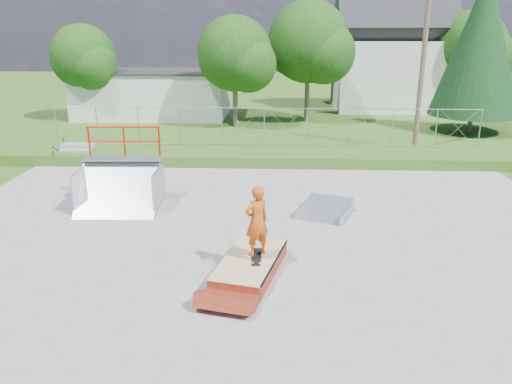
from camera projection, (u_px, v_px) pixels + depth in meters
ground at (253, 246)px, 13.95m from camera, size 120.00×120.00×0.00m
concrete_pad at (253, 245)px, 13.94m from camera, size 20.00×16.00×0.04m
grass_berm at (264, 156)px, 22.90m from camera, size 24.00×3.00×0.50m
grind_box at (250, 266)px, 12.32m from camera, size 1.87×2.87×0.39m
quarter_pipe at (118, 172)px, 16.38m from camera, size 2.70×2.32×2.62m
flat_bank_ramp at (325, 210)px, 16.08m from camera, size 1.97×2.03×0.46m
skateboard at (257, 257)px, 12.24m from camera, size 0.24×0.80×0.13m
skater at (257, 224)px, 11.96m from camera, size 0.77×0.71×1.76m
concrete_stairs at (75, 155)px, 22.45m from camera, size 1.50×1.60×0.80m
chain_link_fence at (264, 127)px, 23.49m from camera, size 20.00×0.06×1.80m
utility_building_flat at (154, 94)px, 34.72m from camera, size 10.00×6.00×3.00m
gable_house at (391, 57)px, 37.09m from camera, size 8.40×6.08×8.94m
utility_pole at (422, 68)px, 23.80m from camera, size 0.24×0.24×8.00m
tree_left_near at (239, 57)px, 29.65m from camera, size 4.76×4.48×6.65m
tree_center at (313, 45)px, 31.15m from camera, size 5.44×5.12×7.60m
tree_left_far at (86, 60)px, 32.08m from camera, size 4.42×4.16×6.18m
tree_right_far at (475, 48)px, 34.58m from camera, size 5.10×4.80×7.12m
tree_back_mid at (337, 58)px, 39.07m from camera, size 4.08×3.84×5.70m
conifer_tree at (481, 43)px, 28.04m from camera, size 5.04×5.04×9.10m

